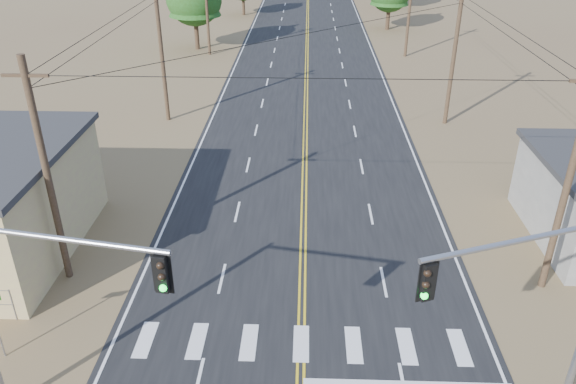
{
  "coord_description": "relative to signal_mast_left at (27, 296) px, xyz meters",
  "views": [
    {
      "loc": [
        0.06,
        -8.24,
        15.13
      ],
      "look_at": [
        -0.7,
        13.78,
        3.5
      ],
      "focal_mm": 35.0,
      "sensor_mm": 36.0,
      "label": 1
    }
  ],
  "objects": [
    {
      "name": "signal_mast_right",
      "position": [
        14.99,
        0.64,
        -0.03
      ],
      "size": [
        6.15,
        2.55,
        7.33
      ],
      "rotation": [
        0.0,
        0.0,
        0.36
      ],
      "color": "gray",
      "rests_on": "ground"
    },
    {
      "name": "utility_pole_left_far",
      "position": [
        -2.65,
        47.72,
        0.1
      ],
      "size": [
        1.8,
        0.3,
        10.0
      ],
      "color": "#4C3826",
      "rests_on": "ground"
    },
    {
      "name": "utility_pole_left_near",
      "position": [
        -2.65,
        7.72,
        0.1
      ],
      "size": [
        1.8,
        0.3,
        10.0
      ],
      "color": "#4C3826",
      "rests_on": "ground"
    },
    {
      "name": "utility_pole_right_mid",
      "position": [
        18.35,
        27.72,
        0.1
      ],
      "size": [
        1.8,
        0.3,
        10.0
      ],
      "color": "#4C3826",
      "rests_on": "ground"
    },
    {
      "name": "signal_mast_left",
      "position": [
        0.0,
        0.0,
        0.0
      ],
      "size": [
        6.59,
        1.54,
        7.36
      ],
      "rotation": [
        0.0,
        0.0,
        -0.18
      ],
      "color": "gray",
      "rests_on": "ground"
    },
    {
      "name": "utility_pole_right_near",
      "position": [
        18.35,
        7.72,
        0.1
      ],
      "size": [
        1.8,
        0.3,
        10.0
      ],
      "color": "#4C3826",
      "rests_on": "ground"
    },
    {
      "name": "utility_pole_right_far",
      "position": [
        18.35,
        47.72,
        0.1
      ],
      "size": [
        1.8,
        0.3,
        10.0
      ],
      "color": "#4C3826",
      "rests_on": "ground"
    },
    {
      "name": "road",
      "position": [
        7.85,
        25.72,
        -5.01
      ],
      "size": [
        15.0,
        200.0,
        0.02
      ],
      "primitive_type": "cube",
      "color": "black",
      "rests_on": "ground"
    },
    {
      "name": "utility_pole_left_mid",
      "position": [
        -2.65,
        27.72,
        0.1
      ],
      "size": [
        1.8,
        0.3,
        10.0
      ],
      "color": "#4C3826",
      "rests_on": "ground"
    }
  ]
}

